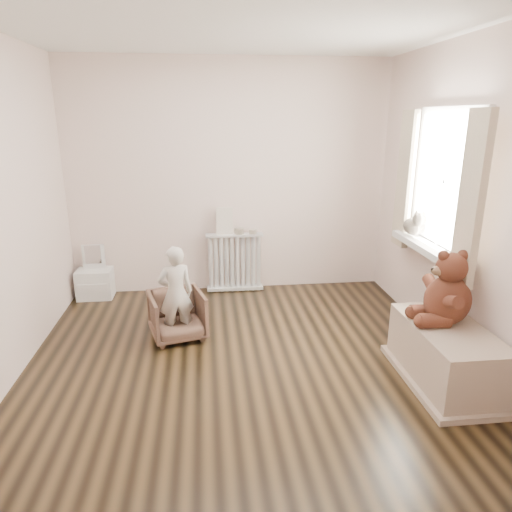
{
  "coord_description": "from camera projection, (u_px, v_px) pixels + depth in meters",
  "views": [
    {
      "loc": [
        -0.28,
        -3.37,
        1.98
      ],
      "look_at": [
        0.15,
        0.45,
        0.8
      ],
      "focal_mm": 32.0,
      "sensor_mm": 36.0,
      "label": 1
    }
  ],
  "objects": [
    {
      "name": "floor",
      "position": [
        244.0,
        364.0,
        3.81
      ],
      "size": [
        3.6,
        3.6,
        0.01
      ],
      "primitive_type": "cube",
      "color": "black",
      "rests_on": "ground"
    },
    {
      "name": "ceiling",
      "position": [
        241.0,
        20.0,
        3.05
      ],
      "size": [
        3.6,
        3.6,
        0.01
      ],
      "primitive_type": "cube",
      "color": "white",
      "rests_on": "ground"
    },
    {
      "name": "back_wall",
      "position": [
        229.0,
        179.0,
        5.14
      ],
      "size": [
        3.6,
        0.02,
        2.6
      ],
      "primitive_type": "cube",
      "color": "white",
      "rests_on": "ground"
    },
    {
      "name": "front_wall",
      "position": [
        283.0,
        305.0,
        1.72
      ],
      "size": [
        3.6,
        0.02,
        2.6
      ],
      "primitive_type": "cube",
      "color": "white",
      "rests_on": "ground"
    },
    {
      "name": "right_wall",
      "position": [
        468.0,
        206.0,
        3.62
      ],
      "size": [
        0.02,
        3.6,
        2.6
      ],
      "primitive_type": "cube",
      "color": "white",
      "rests_on": "ground"
    },
    {
      "name": "window",
      "position": [
        447.0,
        182.0,
        3.86
      ],
      "size": [
        0.03,
        0.9,
        1.1
      ],
      "primitive_type": "cube",
      "color": "white",
      "rests_on": "right_wall"
    },
    {
      "name": "window_sill",
      "position": [
        429.0,
        248.0,
        4.02
      ],
      "size": [
        0.22,
        1.1,
        0.06
      ],
      "primitive_type": "cube",
      "color": "silver",
      "rests_on": "right_wall"
    },
    {
      "name": "curtain_left",
      "position": [
        471.0,
        201.0,
        3.33
      ],
      "size": [
        0.06,
        0.26,
        1.3
      ],
      "primitive_type": "cube",
      "color": "beige",
      "rests_on": "right_wall"
    },
    {
      "name": "curtain_right",
      "position": [
        405.0,
        180.0,
        4.41
      ],
      "size": [
        0.06,
        0.26,
        1.3
      ],
      "primitive_type": "cube",
      "color": "beige",
      "rests_on": "right_wall"
    },
    {
      "name": "radiator",
      "position": [
        235.0,
        259.0,
        5.3
      ],
      "size": [
        0.66,
        0.12,
        0.69
      ],
      "primitive_type": "cube",
      "color": "silver",
      "rests_on": "floor"
    },
    {
      "name": "paper_doll",
      "position": [
        224.0,
        221.0,
        5.15
      ],
      "size": [
        0.19,
        0.02,
        0.31
      ],
      "primitive_type": "cube",
      "color": "beige",
      "rests_on": "radiator"
    },
    {
      "name": "tin_a",
      "position": [
        239.0,
        231.0,
        5.21
      ],
      "size": [
        0.11,
        0.11,
        0.07
      ],
      "primitive_type": "cylinder",
      "color": "#A59E8C",
      "rests_on": "radiator"
    },
    {
      "name": "tin_b",
      "position": [
        253.0,
        231.0,
        5.23
      ],
      "size": [
        0.09,
        0.09,
        0.05
      ],
      "primitive_type": "cylinder",
      "color": "#A59E8C",
      "rests_on": "radiator"
    },
    {
      "name": "toy_vanity",
      "position": [
        94.0,
        274.0,
        5.13
      ],
      "size": [
        0.39,
        0.28,
        0.61
      ],
      "primitive_type": "cube",
      "color": "silver",
      "rests_on": "floor"
    },
    {
      "name": "armchair",
      "position": [
        177.0,
        315.0,
        4.21
      ],
      "size": [
        0.58,
        0.59,
        0.44
      ],
      "primitive_type": "imported",
      "rotation": [
        0.0,
        0.0,
        0.26
      ],
      "color": "brown",
      "rests_on": "floor"
    },
    {
      "name": "child",
      "position": [
        176.0,
        293.0,
        4.09
      ],
      "size": [
        0.36,
        0.29,
        0.88
      ],
      "primitive_type": "imported",
      "rotation": [
        0.0,
        0.0,
        3.41
      ],
      "color": "beige",
      "rests_on": "armchair"
    },
    {
      "name": "toy_bench",
      "position": [
        445.0,
        358.0,
        3.51
      ],
      "size": [
        0.52,
        0.98,
        0.46
      ],
      "primitive_type": "cube",
      "color": "#B9A68E",
      "rests_on": "floor"
    },
    {
      "name": "teddy_bear",
      "position": [
        448.0,
        297.0,
        3.46
      ],
      "size": [
        0.48,
        0.38,
        0.57
      ],
      "primitive_type": null,
      "rotation": [
        0.0,
        0.0,
        -0.05
      ],
      "color": "#3D1B10",
      "rests_on": "toy_bench"
    },
    {
      "name": "plush_cat",
      "position": [
        414.0,
        225.0,
        4.28
      ],
      "size": [
        0.24,
        0.33,
        0.25
      ],
      "primitive_type": null,
      "rotation": [
        0.0,
        0.0,
        0.23
      ],
      "color": "#655D54",
      "rests_on": "window_sill"
    }
  ]
}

